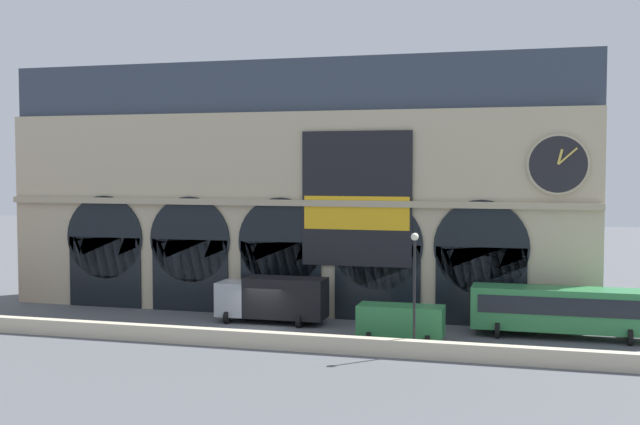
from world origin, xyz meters
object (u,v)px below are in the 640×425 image
(van_mideast, at_px, (401,321))
(bus_east, at_px, (562,309))
(box_truck_center, at_px, (273,298))
(street_lamp_quayside, at_px, (414,277))

(van_mideast, relative_size, bus_east, 0.47)
(box_truck_center, height_order, street_lamp_quayside, street_lamp_quayside)
(street_lamp_quayside, bearing_deg, van_mideast, 112.01)
(bus_east, bearing_deg, box_truck_center, -179.14)
(van_mideast, xyz_separation_m, street_lamp_quayside, (1.28, -3.17, 3.17))
(box_truck_center, height_order, bus_east, box_truck_center)
(bus_east, xyz_separation_m, street_lamp_quayside, (-8.21, -6.72, 2.63))
(box_truck_center, xyz_separation_m, van_mideast, (9.28, -3.27, -0.45))
(box_truck_center, relative_size, van_mideast, 1.44)
(van_mideast, bearing_deg, bus_east, 20.53)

